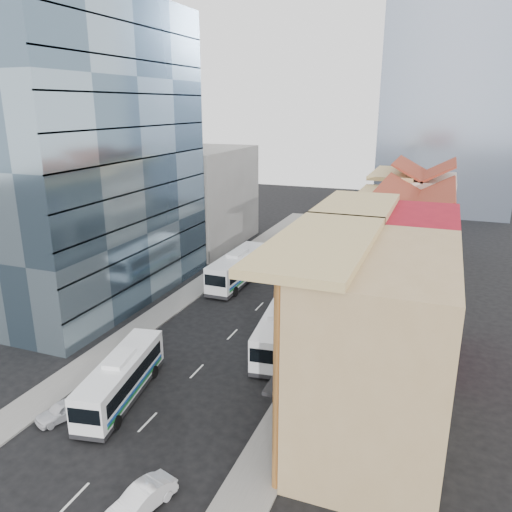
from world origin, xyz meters
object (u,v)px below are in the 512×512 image
at_px(bus_right, 279,329).
at_px(sedan_right, 141,499).
at_px(shophouse_tan, 379,349).
at_px(sedan_left, 63,410).
at_px(bus_left_far, 238,267).
at_px(office_tower, 92,156).
at_px(bus_left_near, 121,377).

height_order(bus_right, sedan_right, bus_right).
bearing_deg(bus_right, shophouse_tan, -50.88).
relative_size(shophouse_tan, sedan_left, 3.92).
bearing_deg(sedan_left, bus_left_far, 111.93).
bearing_deg(bus_right, bus_left_far, 118.22).
xyz_separation_m(bus_right, sedan_right, (-1.00, -19.40, -1.13)).
distance_m(office_tower, bus_right, 26.00).
bearing_deg(bus_right, office_tower, 160.25).
bearing_deg(office_tower, sedan_left, -59.57).
relative_size(bus_left_near, bus_left_far, 0.86).
bearing_deg(shophouse_tan, bus_left_near, -172.77).
distance_m(office_tower, bus_left_far, 19.89).
xyz_separation_m(shophouse_tan, bus_left_near, (-17.20, -2.18, -4.35)).
xyz_separation_m(bus_left_near, bus_left_far, (-1.63, 24.92, 0.27)).
bearing_deg(office_tower, sedan_right, -49.62).
distance_m(shophouse_tan, bus_left_far, 29.80).
bearing_deg(office_tower, bus_left_near, -49.54).
height_order(shophouse_tan, sedan_right, shophouse_tan).
bearing_deg(bus_right, sedan_right, -99.65).
relative_size(shophouse_tan, sedan_right, 3.57).
relative_size(shophouse_tan, bus_left_near, 1.36).
bearing_deg(bus_left_near, bus_right, 43.87).
bearing_deg(sedan_left, sedan_right, -4.39).
relative_size(office_tower, sedan_right, 7.65).
height_order(bus_left_near, bus_right, bus_right).
xyz_separation_m(bus_left_far, sedan_left, (-0.68, -28.32, -1.32)).
distance_m(bus_right, sedan_right, 19.46).
height_order(office_tower, sedan_left, office_tower).
distance_m(shophouse_tan, bus_right, 13.50).
bearing_deg(bus_left_far, shophouse_tan, -49.88).
bearing_deg(bus_right, bus_left_near, -132.43).
bearing_deg(sedan_right, bus_right, 103.86).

